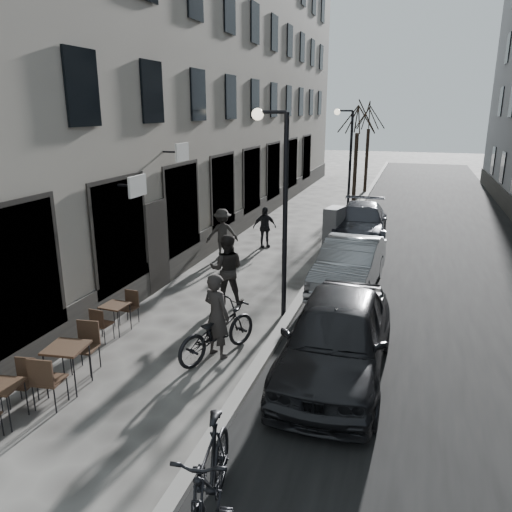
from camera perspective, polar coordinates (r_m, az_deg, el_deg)
The scene contains 21 objects.
ground at distance 8.00m, azimuth -8.72°, elevation -23.02°, with size 120.00×120.00×0.00m, color #3C3936.
road at distance 22.08m, azimuth 19.61°, elevation 2.21°, with size 7.30×60.00×0.00m, color black.
kerb at distance 22.21m, azimuth 10.20°, elevation 3.15°, with size 0.25×60.00×0.12m, color slate.
building_left at distance 23.89m, azimuth -4.78°, elevation 23.43°, with size 4.00×35.00×16.00m, color gray.
streetlamp_near at distance 12.03m, azimuth 2.59°, elevation 7.32°, with size 0.90×0.28×5.09m.
streetlamp_far at distance 23.75m, azimuth 10.35°, elevation 11.57°, with size 0.90×0.28×5.09m.
tree_near at distance 26.65m, azimuth 11.58°, elevation 15.25°, with size 2.40×2.40×5.70m.
tree_far at distance 32.62m, azimuth 12.82°, elevation 15.33°, with size 2.40×2.40×5.70m.
bistro_set_a at distance 9.58m, azimuth -26.87°, elevation -14.42°, with size 0.67×1.47×0.84m.
bistro_set_b at distance 10.14m, azimuth -20.70°, elevation -11.33°, with size 0.78×1.75×1.01m.
bistro_set_c at distance 12.22m, azimuth -15.73°, elevation -6.55°, with size 0.60×1.40×0.82m.
utility_cabinet at distance 19.41m, azimuth 8.89°, elevation 3.36°, with size 0.54×0.99×1.48m, color #5E5E60.
bicycle at distance 10.67m, azimuth -4.47°, elevation -8.56°, with size 0.75×2.15×1.13m, color black.
cyclist_rider at distance 10.52m, azimuth -4.51°, elevation -6.79°, with size 0.67×0.44×1.85m, color #282422.
pedestrian_near at distance 13.38m, azimuth -3.36°, elevation -1.51°, with size 0.92×0.72×1.90m, color black.
pedestrian_mid at distance 17.56m, azimuth -3.87°, elevation 2.59°, with size 1.13×0.65×1.75m, color #282623.
pedestrian_far at distance 18.91m, azimuth 0.98°, elevation 3.32°, with size 0.91×0.38×1.55m, color black.
car_near at distance 9.91m, azimuth 9.17°, elevation -9.12°, with size 1.94×4.83×1.65m, color black.
car_mid at distance 14.74m, azimuth 10.62°, elevation -0.98°, with size 1.53×4.40×1.45m, color gray.
car_far at distance 20.48m, azimuth 11.92°, elevation 3.81°, with size 1.99×4.91×1.42m, color #363740.
moped at distance 6.74m, azimuth -5.35°, elevation -24.12°, with size 0.64×2.28×1.37m, color black.
Camera 1 is at (2.91, -5.47, 5.06)m, focal length 35.00 mm.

